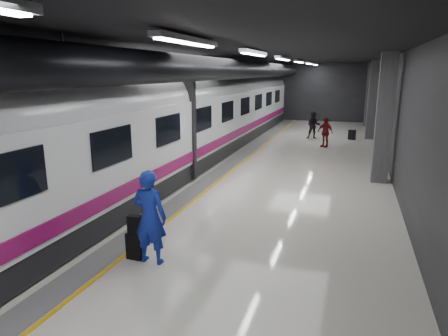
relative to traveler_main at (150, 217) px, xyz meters
The scene contains 9 objects.
ground 6.23m from the traveler_main, 87.61° to the left, with size 40.00×40.00×0.00m, color silver.
platform_hall 7.55m from the traveler_main, 90.23° to the left, with size 10.02×40.02×4.51m.
train 6.92m from the traveler_main, 115.92° to the left, with size 3.05×38.00×4.05m.
traveler_main is the anchor object (origin of this frame).
suitcase_main 0.80m from the traveler_main, behind, with size 0.35×0.22×0.57m, color black.
shoulder_bag 0.43m from the traveler_main, behind, with size 0.29×0.16×0.39m, color black.
traveler_far_a 17.22m from the traveler_main, 84.71° to the left, with size 0.76×0.59×1.56m, color black.
traveler_far_b 14.73m from the traveler_main, 80.46° to the left, with size 0.92×0.38×1.56m, color maroon.
suitcase_far 17.83m from the traveler_main, 77.72° to the left, with size 0.38×0.25×0.56m, color black.
Camera 1 is at (3.51, -12.92, 3.84)m, focal length 32.00 mm.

